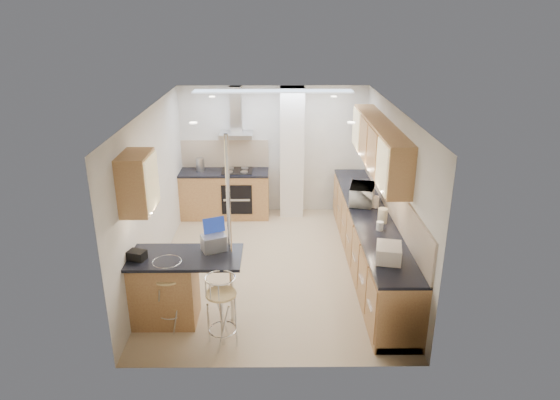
{
  "coord_description": "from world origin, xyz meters",
  "views": [
    {
      "loc": [
        0.04,
        -7.04,
        3.84
      ],
      "look_at": [
        0.11,
        0.2,
        1.05
      ],
      "focal_mm": 32.0,
      "sensor_mm": 36.0,
      "label": 1
    }
  ],
  "objects_px": {
    "bar_stool_near": "(170,294)",
    "microwave": "(362,194)",
    "laptop": "(214,243)",
    "bread_bin": "(389,253)",
    "bar_stool_end": "(222,311)"
  },
  "relations": [
    {
      "from": "laptop",
      "to": "bar_stool_near",
      "type": "bearing_deg",
      "value": -174.03
    },
    {
      "from": "microwave",
      "to": "bar_stool_near",
      "type": "relative_size",
      "value": 0.57
    },
    {
      "from": "bar_stool_near",
      "to": "bread_bin",
      "type": "distance_m",
      "value": 2.79
    },
    {
      "from": "bar_stool_near",
      "to": "microwave",
      "type": "bearing_deg",
      "value": 42.74
    },
    {
      "from": "microwave",
      "to": "bar_stool_near",
      "type": "distance_m",
      "value": 3.41
    },
    {
      "from": "bread_bin",
      "to": "bar_stool_end",
      "type": "bearing_deg",
      "value": -156.27
    },
    {
      "from": "microwave",
      "to": "bar_stool_end",
      "type": "bearing_deg",
      "value": 152.45
    },
    {
      "from": "laptop",
      "to": "bar_stool_near",
      "type": "height_order",
      "value": "laptop"
    },
    {
      "from": "laptop",
      "to": "bread_bin",
      "type": "distance_m",
      "value": 2.2
    },
    {
      "from": "microwave",
      "to": "laptop",
      "type": "distance_m",
      "value": 2.74
    },
    {
      "from": "laptop",
      "to": "bar_stool_near",
      "type": "relative_size",
      "value": 0.31
    },
    {
      "from": "microwave",
      "to": "bar_stool_end",
      "type": "xyz_separation_m",
      "value": [
        -2.02,
        -2.36,
        -0.6
      ]
    },
    {
      "from": "bar_stool_end",
      "to": "bread_bin",
      "type": "height_order",
      "value": "bread_bin"
    },
    {
      "from": "bar_stool_near",
      "to": "laptop",
      "type": "bearing_deg",
      "value": 36.02
    },
    {
      "from": "microwave",
      "to": "bread_bin",
      "type": "xyz_separation_m",
      "value": [
        0.02,
        -1.93,
        -0.05
      ]
    }
  ]
}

